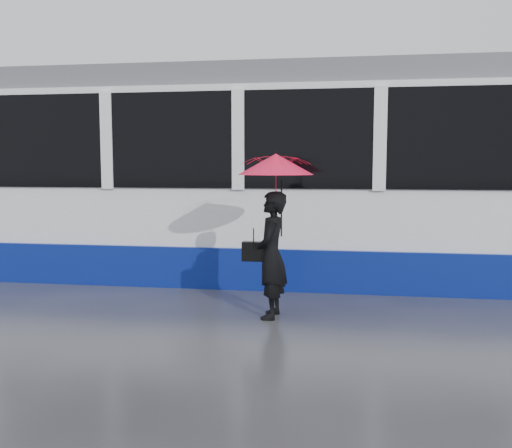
# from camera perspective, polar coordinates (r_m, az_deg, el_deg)

# --- Properties ---
(ground) EXTENTS (90.00, 90.00, 0.00)m
(ground) POSITION_cam_1_polar(r_m,az_deg,el_deg) (7.18, 0.86, -8.92)
(ground) COLOR #2A2A2F
(ground) RESTS_ON ground
(rails) EXTENTS (34.00, 1.51, 0.02)m
(rails) POSITION_cam_1_polar(r_m,az_deg,el_deg) (9.60, 3.00, -5.06)
(rails) COLOR #3F3D38
(rails) RESTS_ON ground
(tram) EXTENTS (26.00, 2.56, 3.35)m
(tram) POSITION_cam_1_polar(r_m,az_deg,el_deg) (9.43, 2.63, 4.71)
(tram) COLOR white
(tram) RESTS_ON ground
(woman) EXTENTS (0.38, 0.57, 1.53)m
(woman) POSITION_cam_1_polar(r_m,az_deg,el_deg) (6.85, 1.55, -3.12)
(woman) COLOR black
(woman) RESTS_ON ground
(umbrella) EXTENTS (0.92, 0.92, 1.03)m
(umbrella) POSITION_cam_1_polar(r_m,az_deg,el_deg) (6.76, 1.99, 4.52)
(umbrella) COLOR #FB155B
(umbrella) RESTS_ON ground
(handbag) EXTENTS (0.28, 0.12, 0.42)m
(handbag) POSITION_cam_1_polar(r_m,az_deg,el_deg) (6.89, -0.24, -2.74)
(handbag) COLOR black
(handbag) RESTS_ON ground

